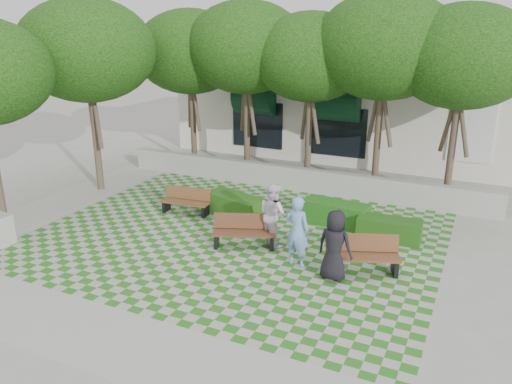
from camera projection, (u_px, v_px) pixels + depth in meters
The scene contains 16 objects.
ground at pixel (218, 251), 14.40m from camera, with size 90.00×90.00×0.00m, color gray.
lawn at pixel (234, 238), 15.25m from camera, with size 12.00×12.00×0.00m, color #2B721E.
sidewalk_south at pixel (108, 338), 10.37m from camera, with size 16.00×2.00×0.01m, color #9E9B93.
sidewalk_west at pixel (59, 204), 18.15m from camera, with size 2.00×12.00×0.01m, color #9E9B93.
retaining_wall at pixel (295, 179), 19.57m from camera, with size 15.00×0.36×0.90m, color #9E9B93.
bench_east at pixel (362, 255), 13.02m from camera, with size 2.00×1.27×1.00m.
bench_mid at pixel (244, 232), 14.54m from camera, with size 1.92×1.23×0.96m.
bench_west at pixel (186, 201), 17.13m from camera, with size 1.72×0.73×0.88m.
hedge_east at pixel (389, 229), 15.04m from camera, with size 1.88×0.75×0.66m, color #1B4512.
hedge_midright at pixel (335, 213), 16.19m from camera, with size 2.13×0.85×0.74m, color #1C5215.
hedge_midleft at pixel (235, 206), 16.83m from camera, with size 2.15×0.86×0.75m, color #1E4A13.
person_blue at pixel (297, 231), 13.24m from camera, with size 0.72×0.47×1.97m, color #739BD3.
person_dark at pixel (335, 245), 12.53m from camera, with size 0.91×0.59×1.86m, color black.
person_white at pixel (273, 214), 14.55m from camera, with size 0.92×0.71×1.88m, color white.
tree_row at pixel (249, 53), 18.60m from camera, with size 17.70×13.40×7.41m.
building at pixel (369, 101), 25.29m from camera, with size 18.00×8.92×5.15m.
Camera 1 is at (6.55, -11.40, 6.21)m, focal length 35.00 mm.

